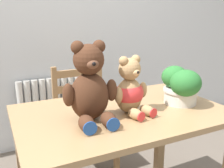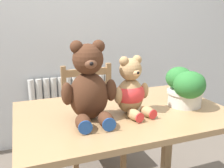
% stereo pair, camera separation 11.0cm
% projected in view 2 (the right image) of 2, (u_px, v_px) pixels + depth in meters
% --- Properties ---
extents(wall_back, '(8.00, 0.04, 2.60)m').
position_uv_depth(wall_back, '(71.00, 13.00, 2.37)').
color(wall_back, silver).
rests_on(wall_back, ground_plane).
extents(radiator, '(0.83, 0.10, 0.70)m').
position_uv_depth(radiator, '(73.00, 113.00, 2.55)').
color(radiator, silver).
rests_on(radiator, ground_plane).
extents(dining_table, '(1.14, 0.74, 0.76)m').
position_uv_depth(dining_table, '(123.00, 132.00, 1.40)').
color(dining_table, '#9E7A51').
rests_on(dining_table, ground_plane).
extents(wooden_chair_behind, '(0.44, 0.39, 0.87)m').
position_uv_depth(wooden_chair_behind, '(92.00, 117.00, 2.12)').
color(wooden_chair_behind, '#997047').
rests_on(wooden_chair_behind, ground_plane).
extents(teddy_bear_left, '(0.28, 0.28, 0.40)m').
position_uv_depth(teddy_bear_left, '(89.00, 87.00, 1.22)').
color(teddy_bear_left, '#472819').
rests_on(teddy_bear_left, dining_table).
extents(teddy_bear_right, '(0.22, 0.24, 0.31)m').
position_uv_depth(teddy_bear_right, '(131.00, 91.00, 1.31)').
color(teddy_bear_right, tan).
rests_on(teddy_bear_right, dining_table).
extents(potted_plant, '(0.25, 0.26, 0.22)m').
position_uv_depth(potted_plant, '(186.00, 87.00, 1.42)').
color(potted_plant, beige).
rests_on(potted_plant, dining_table).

